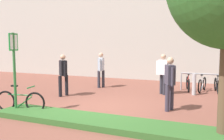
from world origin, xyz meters
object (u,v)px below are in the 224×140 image
object	(u,v)px
bollard_steel	(194,84)
person_suited_navy	(63,72)
person_shirt_white	(163,71)
parking_sign_post	(14,61)
bike_at_sign	(20,101)
person_suited_dark	(170,80)
person_shirt_blue	(101,68)

from	to	relation	value
bollard_steel	person_suited_navy	world-z (taller)	person_suited_navy
bollard_steel	person_shirt_white	world-z (taller)	person_shirt_white
parking_sign_post	bike_at_sign	world-z (taller)	parking_sign_post
person_suited_navy	bike_at_sign	bearing A→B (deg)	-86.27
bike_at_sign	person_suited_navy	distance (m)	2.70
bollard_steel	person_suited_dark	bearing A→B (deg)	-99.92
person_suited_navy	person_shirt_blue	bearing A→B (deg)	77.00
person_suited_navy	person_shirt_blue	world-z (taller)	same
bollard_steel	person_shirt_white	xyz separation A→B (m)	(-1.24, -0.37, 0.53)
parking_sign_post	bollard_steel	distance (m)	7.08
bike_at_sign	person_shirt_blue	world-z (taller)	person_shirt_blue
person_shirt_blue	person_suited_dark	bearing A→B (deg)	-37.86
parking_sign_post	bike_at_sign	distance (m)	1.27
person_shirt_blue	bollard_steel	bearing A→B (deg)	-1.52
bollard_steel	person_shirt_white	bearing A→B (deg)	-163.20
bollard_steel	person_suited_dark	xyz separation A→B (m)	(-0.51, -2.90, 0.53)
person_suited_navy	person_shirt_blue	size ratio (longest dim) A/B	1.00
person_suited_navy	person_suited_dark	size ratio (longest dim) A/B	1.00
bollard_steel	person_shirt_blue	bearing A→B (deg)	178.48
bike_at_sign	person_shirt_blue	bearing A→B (deg)	85.60
person_shirt_white	bike_at_sign	bearing A→B (deg)	-127.85
bike_at_sign	person_suited_dark	world-z (taller)	person_suited_dark
bike_at_sign	person_suited_navy	xyz separation A→B (m)	(-0.17, 2.62, 0.63)
parking_sign_post	person_suited_navy	distance (m)	2.84
bike_at_sign	person_suited_dark	distance (m)	4.76
person_shirt_blue	person_suited_dark	xyz separation A→B (m)	(3.87, -3.01, 0.00)
person_shirt_white	person_suited_dark	distance (m)	2.63
person_suited_navy	person_suited_dark	bearing A→B (deg)	-7.62
person_shirt_white	person_shirt_blue	distance (m)	3.18
person_shirt_white	person_suited_dark	bearing A→B (deg)	-73.89
person_suited_navy	person_shirt_white	distance (m)	4.18
person_suited_dark	person_shirt_blue	bearing A→B (deg)	142.14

